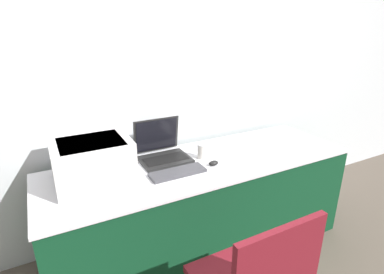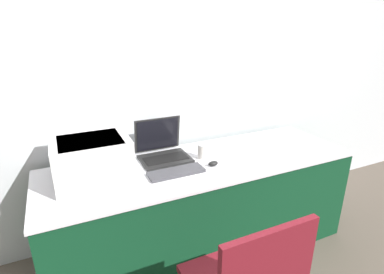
{
  "view_description": "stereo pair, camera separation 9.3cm",
  "coord_description": "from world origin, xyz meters",
  "px_view_note": "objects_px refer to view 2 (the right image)",
  "views": [
    {
      "loc": [
        -0.96,
        -1.31,
        1.61
      ],
      "look_at": [
        -0.07,
        0.37,
        0.9
      ],
      "focal_mm": 28.0,
      "sensor_mm": 36.0,
      "label": 1
    },
    {
      "loc": [
        -0.87,
        -1.35,
        1.61
      ],
      "look_at": [
        -0.07,
        0.37,
        0.9
      ],
      "focal_mm": 28.0,
      "sensor_mm": 36.0,
      "label": 2
    }
  ],
  "objects_px": {
    "printer": "(91,156)",
    "mouse": "(213,164)",
    "coffee_cup": "(203,151)",
    "external_keyboard": "(176,172)",
    "laptop_left": "(162,150)"
  },
  "relations": [
    {
      "from": "printer",
      "to": "external_keyboard",
      "type": "height_order",
      "value": "printer"
    },
    {
      "from": "coffee_cup",
      "to": "mouse",
      "type": "bearing_deg",
      "value": -88.07
    },
    {
      "from": "coffee_cup",
      "to": "mouse",
      "type": "relative_size",
      "value": 1.5
    },
    {
      "from": "laptop_left",
      "to": "external_keyboard",
      "type": "xyz_separation_m",
      "value": [
        -0.01,
        -0.28,
        -0.05
      ]
    },
    {
      "from": "printer",
      "to": "mouse",
      "type": "xyz_separation_m",
      "value": [
        0.75,
        -0.17,
        -0.13
      ]
    },
    {
      "from": "laptop_left",
      "to": "external_keyboard",
      "type": "bearing_deg",
      "value": -91.41
    },
    {
      "from": "external_keyboard",
      "to": "coffee_cup",
      "type": "bearing_deg",
      "value": 28.59
    },
    {
      "from": "printer",
      "to": "external_keyboard",
      "type": "relative_size",
      "value": 1.22
    },
    {
      "from": "printer",
      "to": "external_keyboard",
      "type": "xyz_separation_m",
      "value": [
        0.49,
        -0.17,
        -0.13
      ]
    },
    {
      "from": "external_keyboard",
      "to": "mouse",
      "type": "height_order",
      "value": "mouse"
    },
    {
      "from": "printer",
      "to": "coffee_cup",
      "type": "distance_m",
      "value": 0.75
    },
    {
      "from": "external_keyboard",
      "to": "mouse",
      "type": "distance_m",
      "value": 0.27
    },
    {
      "from": "printer",
      "to": "mouse",
      "type": "height_order",
      "value": "printer"
    },
    {
      "from": "laptop_left",
      "to": "coffee_cup",
      "type": "relative_size",
      "value": 3.23
    },
    {
      "from": "mouse",
      "to": "external_keyboard",
      "type": "bearing_deg",
      "value": -179.87
    }
  ]
}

